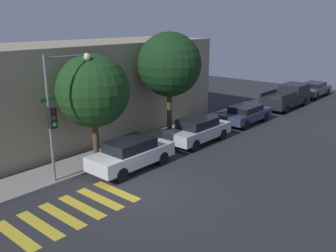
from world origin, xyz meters
TOP-DOWN VIEW (x-y plane):
  - ground_plane at (0.00, 0.00)m, footprint 60.00×60.00m
  - sidewalk at (0.00, 4.30)m, footprint 26.00×2.20m
  - building_row at (0.00, 8.80)m, footprint 26.00×6.00m
  - crosswalk at (-2.99, 0.80)m, footprint 4.92×2.60m
  - traffic_light_pole at (-1.50, 3.37)m, footprint 2.63×0.56m
  - sedan_near_corner at (1.38, 2.10)m, footprint 4.42×1.75m
  - sedan_middle at (6.77, 2.10)m, footprint 4.39×1.79m
  - sedan_far_end at (12.31, 2.10)m, footprint 4.45×1.77m
  - pickup_truck at (19.04, 2.10)m, footprint 5.58×1.98m
  - sedan_tail_of_row at (24.96, 2.10)m, footprint 4.38×1.80m
  - tree_near_corner at (0.77, 3.99)m, footprint 3.55×3.55m
  - tree_midblock at (6.38, 3.99)m, footprint 3.76×3.76m

SIDE VIEW (x-z plane):
  - ground_plane at x=0.00m, z-range 0.00..0.00m
  - crosswalk at x=-2.99m, z-range 0.00..0.00m
  - sidewalk at x=0.00m, z-range 0.00..0.14m
  - sedan_far_end at x=12.31m, z-range 0.06..1.38m
  - sedan_tail_of_row at x=24.96m, z-range 0.06..1.42m
  - sedan_middle at x=6.77m, z-range 0.04..1.53m
  - sedan_near_corner at x=1.38m, z-range 0.04..1.57m
  - pickup_truck at x=19.04m, z-range 0.02..1.82m
  - building_row at x=0.00m, z-range 0.00..5.68m
  - traffic_light_pole at x=-1.50m, z-range 0.79..6.44m
  - tree_near_corner at x=0.77m, z-range 0.96..6.45m
  - tree_midblock at x=6.38m, z-range 1.29..7.66m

